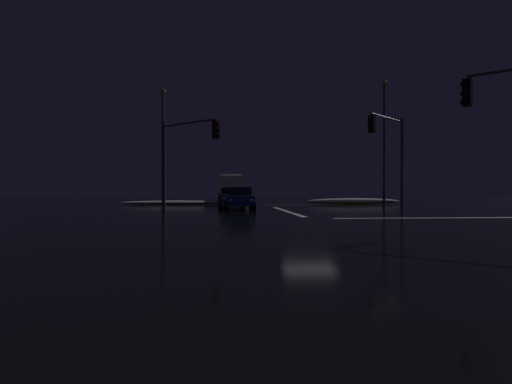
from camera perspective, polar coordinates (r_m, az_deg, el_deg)
ground at (r=22.30m, az=6.69°, el=-3.45°), size 120.00×120.00×0.10m
stop_line_north at (r=29.67m, az=3.83°, el=-2.40°), size 0.35×12.77×0.01m
centre_line_ns at (r=41.17m, az=1.43°, el=-1.63°), size 22.00×0.15×0.01m
crosswalk_bar_east at (r=24.93m, az=24.09°, el=-2.96°), size 12.77×0.40×0.01m
snow_bank_left_curb at (r=42.31m, az=-9.99°, el=-1.33°), size 10.09×1.50×0.39m
snow_bank_right_curb at (r=43.96m, az=12.09°, el=-1.14°), size 8.96×1.50×0.58m
sedan_blue at (r=31.44m, az=-2.10°, el=-0.79°), size 2.02×4.33×1.57m
sedan_green at (r=36.72m, az=-3.11°, el=-0.63°), size 2.02×4.33×1.57m
sedan_gray at (r=42.39m, az=-3.35°, el=-0.50°), size 2.02×4.33×1.57m
box_truck at (r=50.45m, az=-3.22°, el=0.67°), size 2.68×8.28×3.08m
traffic_signal_nw at (r=28.40m, az=-8.77°, el=5.61°), size 3.67×3.67×5.77m
traffic_signal_ne at (r=30.51m, az=16.39°, el=5.80°), size 3.51×3.51×6.24m
streetlamp_right_near at (r=37.49m, az=15.73°, el=6.87°), size 0.44×0.44×9.98m
streetlamp_left_near at (r=35.36m, az=-11.57°, el=6.47°), size 0.44×0.44×9.03m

